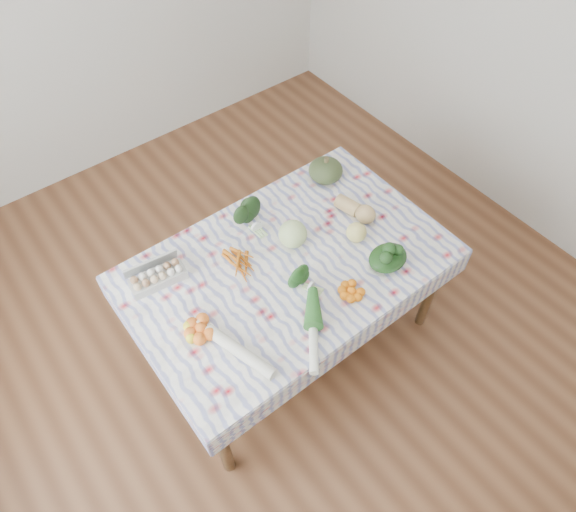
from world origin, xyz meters
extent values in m
plane|color=brown|center=(0.00, 0.00, 0.00)|extent=(4.50, 4.50, 0.00)
cube|color=brown|center=(0.00, 0.00, 0.73)|extent=(1.60, 1.00, 0.04)
cylinder|color=brown|center=(-0.74, -0.44, 0.35)|extent=(0.06, 0.06, 0.71)
cylinder|color=brown|center=(0.74, -0.44, 0.35)|extent=(0.06, 0.06, 0.71)
cylinder|color=brown|center=(-0.74, 0.44, 0.35)|extent=(0.06, 0.06, 0.71)
cylinder|color=brown|center=(0.74, 0.44, 0.35)|extent=(0.06, 0.06, 0.71)
cube|color=white|center=(0.00, 0.00, 0.76)|extent=(1.66, 1.06, 0.01)
cube|color=#B4B4AE|center=(-0.59, 0.30, 0.80)|extent=(0.30, 0.15, 0.08)
cube|color=#C96513|center=(-0.20, 0.11, 0.78)|extent=(0.23, 0.21, 0.03)
ellipsoid|color=#183213|center=(0.00, 0.32, 0.84)|extent=(0.18, 0.16, 0.15)
ellipsoid|color=#3C4A27|center=(0.56, 0.37, 0.83)|extent=(0.23, 0.23, 0.13)
sphere|color=#BAD885|center=(0.10, 0.09, 0.84)|extent=(0.20, 0.20, 0.15)
ellipsoid|color=tan|center=(0.50, 0.04, 0.82)|extent=(0.16, 0.25, 0.11)
cube|color=orange|center=(-0.57, -0.08, 0.80)|extent=(0.23, 0.23, 0.07)
ellipsoid|color=#1E4E1A|center=(-0.03, -0.16, 0.81)|extent=(0.17, 0.17, 0.10)
cube|color=orange|center=(0.13, -0.34, 0.79)|extent=(0.16, 0.16, 0.05)
sphere|color=#EADA71|center=(0.39, -0.09, 0.82)|extent=(0.14, 0.14, 0.11)
ellipsoid|color=black|center=(0.40, -0.32, 0.81)|extent=(0.24, 0.21, 0.09)
cylinder|color=silver|center=(-0.50, -0.28, 0.79)|extent=(0.17, 0.41, 0.06)
cylinder|color=white|center=(-0.16, -0.40, 0.79)|extent=(0.30, 0.36, 0.05)
camera|label=1|loc=(-0.99, -1.28, 2.88)|focal=32.00mm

